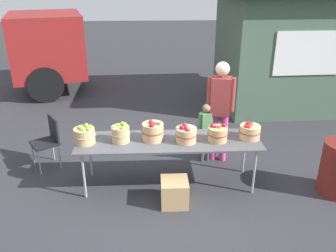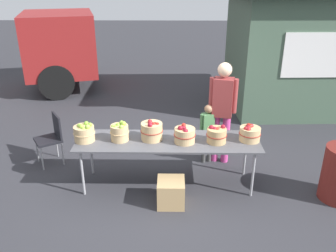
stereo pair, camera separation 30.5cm
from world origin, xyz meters
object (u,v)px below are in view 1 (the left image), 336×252
Objects in this scene: apple_basket_red_3 at (250,131)px; vendor_adult at (220,104)px; apple_basket_green_1 at (121,133)px; apple_basket_red_2 at (218,134)px; apple_basket_green_0 at (85,135)px; folding_chair at (48,138)px; child_customer at (206,128)px; market_table at (169,143)px; apple_basket_red_1 at (186,134)px; produce_crate at (174,192)px; apple_basket_red_0 at (153,131)px.

apple_basket_red_3 is 0.19× the size of vendor_adult.
apple_basket_red_2 is at bearing -1.72° from apple_basket_green_1.
apple_basket_green_0 is 2.42m from apple_basket_red_3.
apple_basket_green_1 is 0.34× the size of folding_chair.
apple_basket_red_2 is 0.80m from child_customer.
apple_basket_red_3 is at bearing 7.60° from apple_basket_red_2.
market_table is at bearing 1.13° from apple_basket_green_0.
apple_basket_green_1 is (-0.70, -0.00, 0.17)m from market_table.
apple_basket_green_1 is 0.92× the size of apple_basket_red_3.
apple_basket_green_1 is 1.41m from apple_basket_red_2.
apple_basket_green_0 is at bearing 178.69° from apple_basket_red_1.
apple_basket_red_1 reaches higher than apple_basket_red_3.
child_customer is at bearing 27.67° from apple_basket_green_1.
vendor_adult is 1.73m from produce_crate.
apple_basket_red_0 reaches higher than apple_basket_red_1.
apple_basket_green_1 is at bearing -179.30° from apple_basket_red_3.
apple_basket_red_2 is 0.80× the size of produce_crate.
apple_basket_green_1 is 1.15m from produce_crate.
vendor_adult is 4.58× the size of produce_crate.
apple_basket_green_0 is at bearing -177.53° from apple_basket_green_1.
apple_basket_red_3 is (1.20, 0.02, 0.15)m from market_table.
produce_crate is (0.76, -0.51, -0.69)m from apple_basket_green_1.
folding_chair is at bearing 161.44° from market_table.
apple_basket_red_0 is 1.04× the size of apple_basket_red_3.
child_customer is at bearing 63.90° from produce_crate.
market_table is 1.23m from apple_basket_green_0.
folding_chair is (-2.62, -0.05, -0.11)m from child_customer.
apple_basket_red_2 is (1.41, -0.04, -0.02)m from apple_basket_green_1.
child_customer reaches higher than folding_chair.
folding_chair is at bearing 137.47° from apple_basket_green_0.
market_table is at bearing 95.95° from produce_crate.
apple_basket_red_1 is 1.04m from vendor_adult.
market_table is 8.40× the size of apple_basket_red_3.
apple_basket_green_1 reaches higher than apple_basket_green_0.
market_table is 0.29m from apple_basket_red_0.
vendor_adult is (1.59, 0.75, 0.14)m from apple_basket_green_1.
market_table is at bearing -178.98° from apple_basket_red_3.
apple_basket_green_0 is at bearing 14.59° from folding_chair.
child_customer is at bearing 128.43° from apple_basket_red_3.
apple_basket_red_1 is 0.46m from apple_basket_red_2.
apple_basket_red_3 is at bearing -0.50° from apple_basket_red_0.
produce_crate is at bearing -112.74° from apple_basket_red_1.
apple_basket_red_0 is 0.88× the size of produce_crate.
apple_basket_red_0 is at bearing 20.19° from child_customer.
market_table is 8.08× the size of apple_basket_red_0.
apple_basket_red_1 is 0.96m from apple_basket_red_3.
apple_basket_red_1 is 0.30× the size of child_customer.
market_table is 0.74m from produce_crate.
apple_basket_red_1 is at bearing -3.35° from apple_basket_green_1.
apple_basket_red_1 is (0.25, -0.06, 0.15)m from market_table.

